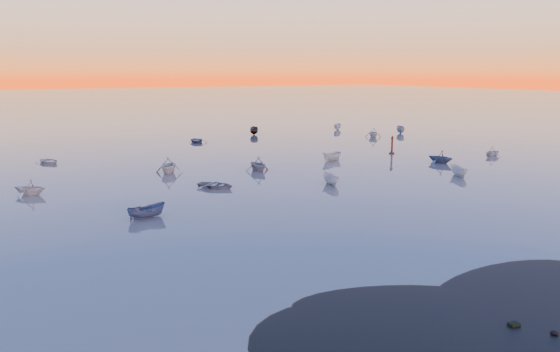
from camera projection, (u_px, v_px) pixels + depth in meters
ground at (134, 128)px, 121.32m from camera, size 600.00×600.00×0.00m
mud_lobes at (538, 272)px, 34.49m from camera, size 140.00×6.00×0.07m
moored_fleet at (214, 157)px, 80.91m from camera, size 124.00×58.00×1.20m
boat_near_left at (216, 188)px, 59.53m from camera, size 4.33×3.88×1.03m
boat_near_center at (147, 218)px, 47.39m from camera, size 1.84×3.61×1.20m
boat_near_right at (258, 171)px, 69.83m from camera, size 4.02×1.94×1.38m
channel_marker at (392, 146)px, 83.91m from camera, size 0.82×0.82×2.93m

